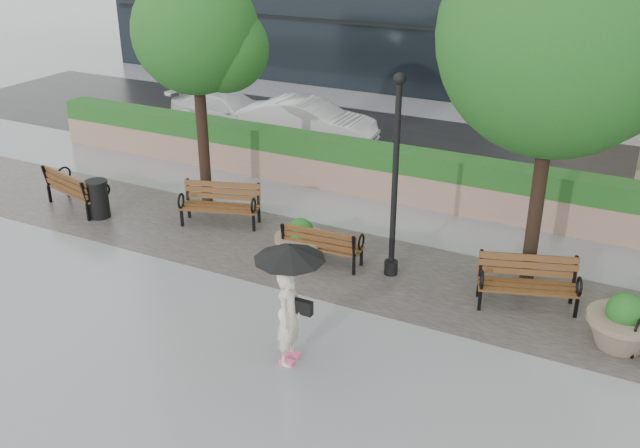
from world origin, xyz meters
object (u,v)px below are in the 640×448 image
at_px(bench_1, 221,213).
at_px(bench_2, 322,252).
at_px(bench_0, 77,197).
at_px(car_right, 307,122).
at_px(bench_3, 526,293).
at_px(planter_left, 301,243).
at_px(pedestrian, 290,292).
at_px(trash_bin, 98,200).
at_px(planter_right, 622,326).
at_px(car_left, 229,112).
at_px(lamppost, 394,191).

height_order(bench_1, bench_2, bench_1).
bearing_deg(bench_0, car_right, -96.12).
bearing_deg(bench_3, car_right, 122.04).
distance_m(bench_0, bench_2, 6.85).
xyz_separation_m(bench_2, planter_left, (-0.52, -0.01, 0.10)).
xyz_separation_m(bench_0, pedestrian, (7.96, -3.24, 1.01)).
bearing_deg(pedestrian, bench_2, 14.53).
relative_size(trash_bin, car_right, 0.21).
height_order(bench_1, planter_right, planter_right).
distance_m(bench_0, car_left, 7.46).
bearing_deg(bench_0, trash_bin, -175.96).
xyz_separation_m(planter_left, pedestrian, (1.63, -3.35, 0.94)).
height_order(bench_0, car_right, car_right).
distance_m(planter_left, car_left, 9.93).
bearing_deg(car_right, car_left, 80.61).
distance_m(bench_0, bench_1, 3.85).
height_order(bench_3, lamppost, lamppost).
bearing_deg(pedestrian, car_right, 22.90).
bearing_deg(trash_bin, pedestrian, -23.50).
distance_m(bench_3, planter_left, 4.78).
xyz_separation_m(bench_3, lamppost, (-2.78, 0.05, 1.56)).
bearing_deg(lamppost, pedestrian, -95.80).
distance_m(planter_right, car_right, 12.65).
xyz_separation_m(trash_bin, car_right, (1.81, 7.41, 0.27)).
bearing_deg(trash_bin, lamppost, 3.96).
bearing_deg(lamppost, bench_1, 174.00).
xyz_separation_m(bench_3, car_left, (-11.48, 7.13, 0.33)).
relative_size(bench_0, planter_right, 1.63).
height_order(bench_0, lamppost, lamppost).
xyz_separation_m(bench_2, planter_right, (6.00, -0.40, 0.13)).
bearing_deg(bench_2, pedestrian, 103.80).
bearing_deg(trash_bin, bench_1, 19.04).
bearing_deg(bench_1, planter_right, -24.82).
height_order(trash_bin, pedestrian, pedestrian).
xyz_separation_m(planter_left, planter_right, (6.52, -0.40, 0.03)).
distance_m(bench_3, trash_bin, 10.24).
bearing_deg(car_left, car_right, -90.58).
relative_size(car_right, pedestrian, 2.04).
relative_size(trash_bin, lamppost, 0.21).
distance_m(bench_2, car_right, 8.27).
bearing_deg(car_right, bench_2, -155.66).
xyz_separation_m(planter_right, pedestrian, (-4.89, -2.96, 0.91)).
bearing_deg(planter_left, car_right, 117.01).
relative_size(bench_3, car_right, 0.45).
relative_size(trash_bin, pedestrian, 0.42).
bearing_deg(trash_bin, bench_2, 2.68).
distance_m(bench_2, bench_3, 4.26).
relative_size(car_left, pedestrian, 2.01).
bearing_deg(bench_0, pedestrian, 172.08).
distance_m(bench_0, trash_bin, 0.90).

